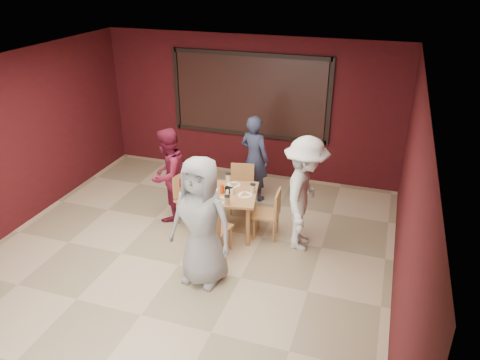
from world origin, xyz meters
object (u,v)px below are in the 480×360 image
(chair_front, at_px, (213,227))
(chair_left, at_px, (188,196))
(diner_front, at_px, (201,222))
(diner_right, at_px, (305,194))
(chair_back, at_px, (242,185))
(dining_table, at_px, (228,197))
(diner_back, at_px, (254,158))
(diner_left, at_px, (168,175))
(chair_right, at_px, (271,211))

(chair_front, xyz_separation_m, chair_left, (-0.75, 0.77, 0.02))
(chair_left, relative_size, diner_front, 0.47)
(chair_left, distance_m, diner_right, 2.01)
(chair_back, bearing_deg, diner_right, -32.78)
(dining_table, distance_m, chair_left, 0.76)
(diner_right, bearing_deg, chair_left, 84.92)
(chair_front, height_order, diner_back, diner_back)
(diner_left, bearing_deg, chair_right, 94.73)
(dining_table, bearing_deg, diner_right, -0.97)
(dining_table, bearing_deg, chair_front, -89.66)
(dining_table, bearing_deg, diner_back, 87.67)
(chair_front, bearing_deg, chair_left, 134.01)
(dining_table, height_order, diner_right, diner_right)
(chair_right, bearing_deg, chair_back, 135.24)
(diner_right, bearing_deg, diner_left, 84.44)
(chair_right, relative_size, diner_right, 0.46)
(chair_back, xyz_separation_m, chair_left, (-0.72, -0.69, 0.02))
(dining_table, height_order, chair_left, chair_left)
(chair_front, relative_size, diner_right, 0.47)
(chair_right, height_order, diner_right, diner_right)
(chair_back, bearing_deg, diner_left, -149.39)
(chair_left, xyz_separation_m, diner_front, (0.83, -1.38, 0.43))
(chair_right, relative_size, diner_left, 0.51)
(chair_left, bearing_deg, chair_front, -45.99)
(dining_table, distance_m, diner_right, 1.25)
(chair_front, xyz_separation_m, diner_right, (1.22, 0.66, 0.42))
(chair_back, bearing_deg, chair_front, -88.96)
(chair_front, bearing_deg, chair_back, 91.04)
(dining_table, xyz_separation_m, diner_back, (0.05, 1.29, 0.17))
(diner_front, bearing_deg, diner_right, 54.75)
(chair_back, distance_m, diner_right, 1.54)
(chair_right, distance_m, diner_front, 1.56)
(chair_back, distance_m, diner_back, 0.60)
(dining_table, distance_m, diner_front, 1.32)
(chair_left, bearing_deg, diner_left, 173.56)
(diner_back, relative_size, diner_left, 1.00)
(chair_front, distance_m, chair_left, 1.07)
(chair_front, distance_m, diner_right, 1.45)
(dining_table, height_order, diner_back, diner_back)
(chair_front, relative_size, chair_back, 1.00)
(chair_back, distance_m, chair_right, 1.00)
(dining_table, bearing_deg, chair_left, 172.55)
(diner_front, bearing_deg, chair_back, 99.79)
(chair_right, distance_m, diner_left, 1.83)
(chair_front, xyz_separation_m, diner_front, (0.09, -0.61, 0.45))
(chair_right, xyz_separation_m, diner_left, (-1.80, 0.06, 0.34))
(diner_right, bearing_deg, chair_right, 78.06)
(diner_back, height_order, diner_right, diner_right)
(chair_front, xyz_separation_m, diner_back, (0.05, 1.96, 0.33))
(diner_back, bearing_deg, chair_left, 75.17)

